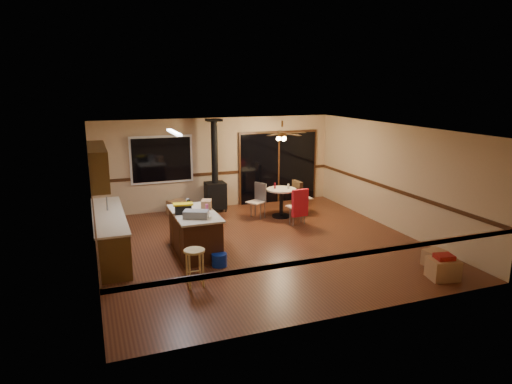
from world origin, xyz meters
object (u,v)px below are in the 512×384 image
kitchen_island (195,233)px  bar_stool (195,268)px  blue_bucket (219,260)px  box_corner_a (443,269)px  dining_table (281,198)px  chair_near (300,203)px  chair_right (298,194)px  toolbox_black (183,209)px  box_under_window (177,207)px  box_corner_b (434,258)px  chair_left (258,196)px  wood_stove (215,186)px  toolbox_grey (196,214)px

kitchen_island → bar_stool: 1.65m
blue_bucket → box_corner_a: size_ratio=0.60×
dining_table → chair_near: bearing=-82.4°
chair_right → toolbox_black: bearing=-151.9°
kitchen_island → box_corner_a: (4.00, -2.92, -0.26)m
kitchen_island → bar_stool: size_ratio=2.46×
blue_bucket → box_under_window: (-0.07, 3.98, 0.07)m
toolbox_black → box_corner_b: 5.17m
chair_left → box_corner_b: (2.09, -4.37, -0.43)m
box_under_window → box_corner_b: box_under_window is taller
toolbox_black → chair_right: 4.06m
dining_table → chair_left: chair_left is taller
chair_right → box_corner_b: (0.97, -4.26, -0.44)m
chair_near → chair_right: size_ratio=1.00×
dining_table → chair_near: chair_near is taller
kitchen_island → chair_right: (3.33, 1.90, 0.14)m
bar_stool → blue_bucket: (0.66, 0.72, -0.21)m
dining_table → box_corner_b: dining_table is taller
blue_bucket → chair_near: bearing=35.0°
wood_stove → toolbox_black: size_ratio=7.44×
dining_table → box_under_window: (-2.60, 1.24, -0.33)m
toolbox_black → wood_stove: bearing=63.4°
bar_stool → dining_table: size_ratio=0.85×
bar_stool → chair_left: chair_left is taller
dining_table → wood_stove: bearing=141.9°
toolbox_black → chair_right: (3.57, 1.90, -0.40)m
kitchen_island → bar_stool: bearing=-103.2°
chair_near → chair_right: (0.40, 0.92, 0.00)m
kitchen_island → box_corner_a: kitchen_island is taller
chair_left → box_corner_a: (1.79, -4.93, -0.39)m
box_under_window → chair_right: bearing=-21.1°
wood_stove → dining_table: bearing=-38.1°
bar_stool → box_corner_a: 4.57m
dining_table → box_corner_b: (1.48, -4.22, -0.37)m
kitchen_island → chair_right: chair_right is taller
bar_stool → chair_left: size_ratio=1.25×
dining_table → chair_left: bearing=166.2°
chair_right → bar_stool: bearing=-136.7°
toolbox_grey → kitchen_island: bearing=82.5°
box_corner_b → box_corner_a: bearing=-118.1°
kitchen_island → bar_stool: (-0.37, -1.60, -0.11)m
kitchen_island → chair_right: bearing=29.7°
wood_stove → toolbox_grey: 3.72m
toolbox_grey → box_corner_a: size_ratio=0.96×
blue_bucket → kitchen_island: bearing=107.9°
bar_stool → chair_right: (3.71, 3.50, 0.26)m
box_under_window → box_corner_b: 6.82m
dining_table → chair_right: bearing=3.9°
chair_left → wood_stove: bearing=131.2°
blue_bucket → box_under_window: box_under_window is taller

